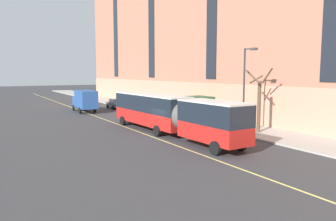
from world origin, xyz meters
TOP-DOWN VIEW (x-y plane):
  - ground_plane at (0.00, 0.00)m, footprint 260.00×260.00m
  - sidewalk at (9.06, 3.00)m, footprint 5.57×160.00m
  - city_bus at (0.89, 0.29)m, footprint 3.32×18.80m
  - parked_car_darkgray_0 at (5.17, 8.34)m, footprint 2.01×4.27m
  - parked_car_black_1 at (4.95, 16.74)m, footprint 1.93×4.38m
  - parked_car_darkgray_2 at (4.96, 24.28)m, footprint 2.04×4.57m
  - parked_car_champagne_3 at (5.12, 0.79)m, footprint 2.02×4.42m
  - box_truck at (-0.68, 21.94)m, footprint 2.59×7.31m
  - street_tree_mid_block at (8.67, -3.21)m, footprint 2.02×1.97m
  - street_lamp at (6.87, -3.26)m, footprint 0.36×1.48m
  - lane_centerline at (-0.81, 3.00)m, footprint 0.16×140.00m

SIDE VIEW (x-z plane):
  - ground_plane at x=0.00m, z-range 0.00..0.00m
  - lane_centerline at x=-0.81m, z-range 0.00..0.01m
  - sidewalk at x=9.06m, z-range 0.00..0.15m
  - parked_car_black_1 at x=4.95m, z-range 0.00..1.56m
  - parked_car_darkgray_0 at x=5.17m, z-range 0.00..1.56m
  - parked_car_champagne_3 at x=5.12m, z-range 0.00..1.56m
  - parked_car_darkgray_2 at x=4.96m, z-range 0.00..1.56m
  - box_truck at x=-0.68m, z-range 0.20..3.39m
  - city_bus at x=0.89m, z-range 0.29..3.90m
  - street_tree_mid_block at x=8.67m, z-range 0.07..6.12m
  - street_lamp at x=6.87m, z-range 0.95..8.75m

